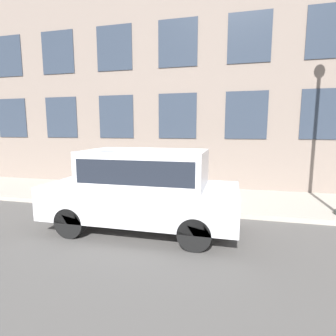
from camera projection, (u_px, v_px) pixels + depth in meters
The scene contains 6 objects.
ground_plane at pixel (156, 212), 7.85m from camera, with size 80.00×80.00×0.00m, color #514F4C.
sidewalk at pixel (168, 197), 9.36m from camera, with size 3.16×60.00×0.15m.
building_facade at pixel (178, 82), 10.41m from camera, with size 0.33×40.00×8.66m.
fire_hydrant at pixel (177, 190), 8.29m from camera, with size 0.37×0.47×0.80m.
person at pixel (159, 169), 8.63m from camera, with size 0.41×0.27×1.68m.
parked_truck_silver_near at pixel (143, 186), 6.32m from camera, with size 1.89×4.60×1.97m.
Camera 1 is at (-7.27, -2.14, 2.45)m, focal length 28.00 mm.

